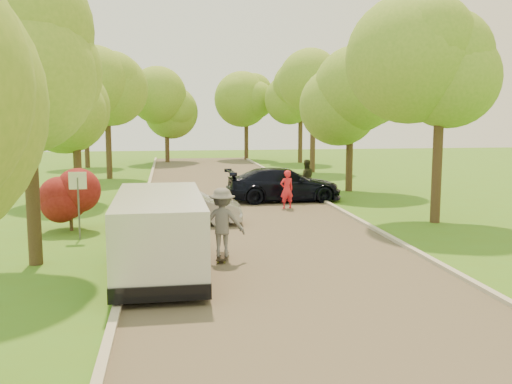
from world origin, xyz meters
TOP-DOWN VIEW (x-y plane):
  - ground at (0.00, 0.00)m, footprint 100.00×100.00m
  - road at (0.00, 8.00)m, footprint 8.00×60.00m
  - curb_left at (-4.05, 8.00)m, footprint 0.18×60.00m
  - curb_right at (4.05, 8.00)m, footprint 0.18×60.00m
  - street_sign at (-5.80, 4.00)m, footprint 0.55×0.06m
  - red_shrub at (-6.30, 5.50)m, footprint 1.70×1.70m
  - tree_l_mida at (-6.30, 1.00)m, footprint 4.71×4.60m
  - tree_l_midb at (-6.81, 12.00)m, footprint 4.30×4.20m
  - tree_l_far at (-6.39, 22.00)m, footprint 4.92×4.80m
  - tree_r_mida at (7.02, 5.00)m, footprint 5.13×5.00m
  - tree_r_midb at (6.60, 14.00)m, footprint 4.51×4.40m
  - tree_r_far at (7.23, 24.00)m, footprint 5.33×5.20m
  - tree_bg_a at (-8.78, 30.00)m, footprint 5.12×5.00m
  - tree_bg_b at (8.22, 32.00)m, footprint 5.12×5.00m
  - tree_bg_c at (-2.79, 34.00)m, footprint 4.92×4.80m
  - tree_bg_d at (4.22, 36.00)m, footprint 5.12×5.00m
  - minivan at (-3.20, -0.44)m, footprint 2.18×5.40m
  - silver_sedan at (-2.30, 5.94)m, footprint 4.06×1.66m
  - dark_sedan at (2.30, 11.03)m, footprint 5.37×2.29m
  - longboard at (-1.53, 0.63)m, footprint 0.45×1.00m
  - skateboarder at (-1.53, 0.63)m, footprint 1.33×0.93m
  - person_striped at (2.00, 8.91)m, footprint 0.68×0.53m
  - person_olive at (3.80, 12.84)m, footprint 0.88×0.70m

SIDE VIEW (x-z plane):
  - ground at x=0.00m, z-range 0.00..0.00m
  - road at x=0.00m, z-range 0.00..0.01m
  - curb_left at x=-4.05m, z-range 0.00..0.12m
  - curb_right at x=4.05m, z-range 0.00..0.12m
  - longboard at x=-1.53m, z-range 0.05..0.16m
  - silver_sedan at x=-2.30m, z-range 0.00..1.31m
  - dark_sedan at x=2.30m, z-range 0.00..1.54m
  - person_striped at x=2.00m, z-range 0.00..1.65m
  - person_olive at x=3.80m, z-range 0.00..1.77m
  - minivan at x=-3.20m, z-range 0.06..2.06m
  - skateboarder at x=-1.53m, z-range 0.12..2.01m
  - red_shrub at x=-6.30m, z-range 0.12..2.07m
  - street_sign at x=-5.80m, z-range 0.48..2.65m
  - tree_l_midb at x=-6.81m, z-range 1.28..7.89m
  - tree_r_midb at x=6.60m, z-range 1.38..8.38m
  - tree_bg_c at x=-2.79m, z-range 1.35..8.69m
  - tree_l_mida at x=-6.30m, z-range 1.48..8.87m
  - tree_bg_a at x=-8.78m, z-range 1.45..9.18m
  - tree_bg_d at x=4.22m, z-range 1.45..9.18m
  - tree_l_far at x=-6.39m, z-range 1.57..9.36m
  - tree_r_mida at x=7.02m, z-range 1.56..9.51m
  - tree_bg_b at x=8.22m, z-range 1.56..9.51m
  - tree_r_far at x=7.23m, z-range 1.66..10.00m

